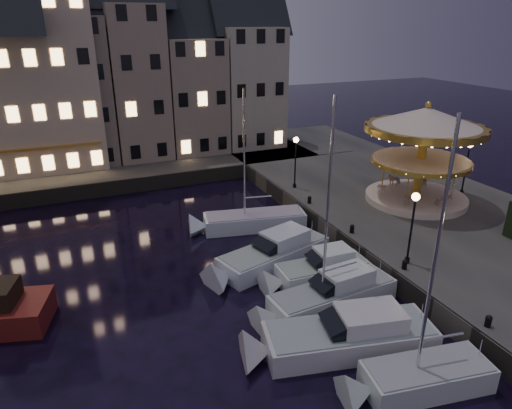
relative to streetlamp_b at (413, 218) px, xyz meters
name	(u,v)px	position (x,y,z in m)	size (l,w,h in m)	color
ground	(301,323)	(-7.20, -1.00, -4.02)	(160.00, 160.00, 0.00)	black
quay_east	(434,220)	(6.80, 5.00, -3.37)	(16.00, 56.00, 1.30)	#474442
quay_north	(86,171)	(-15.20, 27.00, -3.37)	(44.00, 12.00, 1.30)	#474442
quaywall_e	(339,240)	(-1.20, 5.00, -3.37)	(0.15, 44.00, 1.30)	#47423A
quaywall_n	(116,188)	(-13.20, 21.00, -3.37)	(48.00, 0.15, 1.30)	#47423A
streetlamp_b	(413,218)	(0.00, 0.00, 0.00)	(0.44, 0.44, 4.17)	black
streetlamp_c	(296,155)	(0.00, 13.50, 0.00)	(0.44, 0.44, 4.17)	black
streetlamp_d	(467,161)	(11.30, 7.00, 0.00)	(0.44, 0.44, 4.17)	black
bollard_a	(488,321)	(-0.60, -6.00, -2.41)	(0.30, 0.30, 0.57)	black
bollard_b	(405,264)	(-0.60, -0.50, -2.41)	(0.30, 0.30, 0.57)	black
bollard_c	(352,228)	(-0.60, 4.50, -2.41)	(0.30, 0.30, 0.57)	black
bollard_d	(309,199)	(-0.60, 10.00, -2.41)	(0.30, 0.30, 0.57)	black
townhouse_nc	(72,80)	(-15.20, 29.00, 4.76)	(6.82, 8.00, 14.80)	slate
townhouse_nd	(135,72)	(-9.45, 29.00, 5.26)	(5.50, 8.00, 15.80)	gray
townhouse_ne	(191,85)	(-4.00, 29.00, 3.76)	(6.16, 8.00, 12.80)	gray
townhouse_nf	(246,77)	(2.05, 29.00, 4.26)	(6.82, 8.00, 13.80)	#A89F8C
motorboat_a	(414,380)	(-5.17, -6.67, -3.48)	(6.30, 2.88, 10.34)	silver
motorboat_b	(341,338)	(-6.51, -3.41, -3.37)	(8.80, 4.26, 2.15)	silver
motorboat_c	(326,297)	(-5.42, -0.39, -3.34)	(8.02, 2.64, 10.60)	silver
motorboat_d	(316,272)	(-4.63, 2.03, -3.38)	(6.31, 2.23, 2.15)	silver
motorboat_e	(269,256)	(-6.27, 4.82, -3.37)	(8.30, 4.47, 2.15)	silver
motorboat_f	(247,222)	(-5.51, 10.30, -3.49)	(8.29, 3.61, 10.97)	silver
carousel	(424,137)	(7.00, 7.30, 2.16)	(8.47, 8.47, 7.41)	beige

